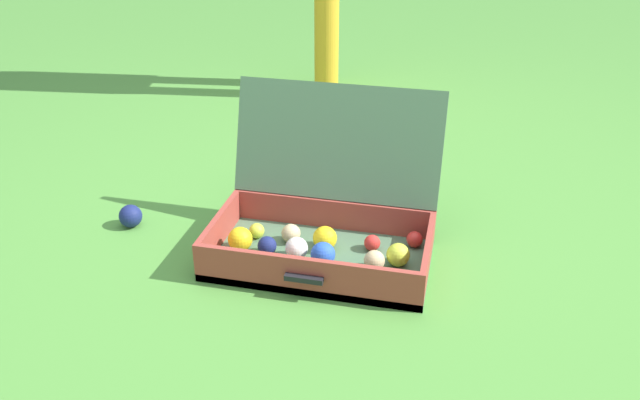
# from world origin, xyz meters

# --- Properties ---
(ground_plane) EXTENTS (16.00, 16.00, 0.00)m
(ground_plane) POSITION_xyz_m (0.00, 0.00, 0.00)
(ground_plane) COLOR #4C8C38
(open_suitcase) EXTENTS (0.66, 0.52, 0.48)m
(open_suitcase) POSITION_xyz_m (-0.02, 0.01, 0.11)
(open_suitcase) COLOR #4C7051
(open_suitcase) RESTS_ON ground
(stray_ball_on_grass) EXTENTS (0.08, 0.08, 0.08)m
(stray_ball_on_grass) POSITION_xyz_m (-0.69, 0.01, 0.04)
(stray_ball_on_grass) COLOR navy
(stray_ball_on_grass) RESTS_ON ground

